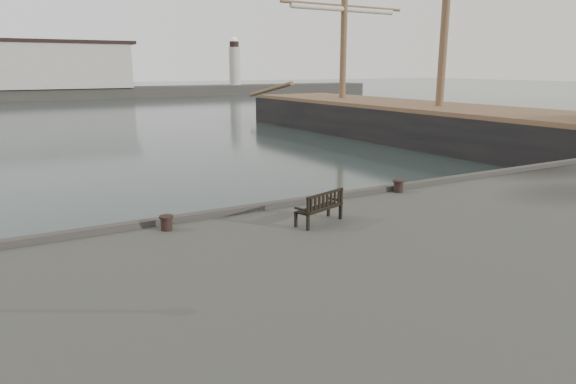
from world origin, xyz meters
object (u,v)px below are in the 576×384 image
at_px(bollard_left, 166,223).
at_px(tall_ship_main, 437,133).
at_px(bench, 319,213).
at_px(bollard_right, 398,186).

distance_m(bollard_left, tall_ship_main, 31.08).
xyz_separation_m(bench, bollard_left, (-3.96, 1.49, -0.09)).
bearing_deg(bollard_left, tall_ship_main, 31.58).
xyz_separation_m(bench, tall_ship_main, (22.50, 17.76, -1.03)).
distance_m(bench, bollard_left, 4.23).
distance_m(bollard_left, bollard_right, 8.41).
bearing_deg(tall_ship_main, bollard_left, -151.01).
bearing_deg(tall_ship_main, bollard_right, -141.04).
height_order(bollard_left, tall_ship_main, tall_ship_main).
bearing_deg(bench, tall_ship_main, 20.37).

